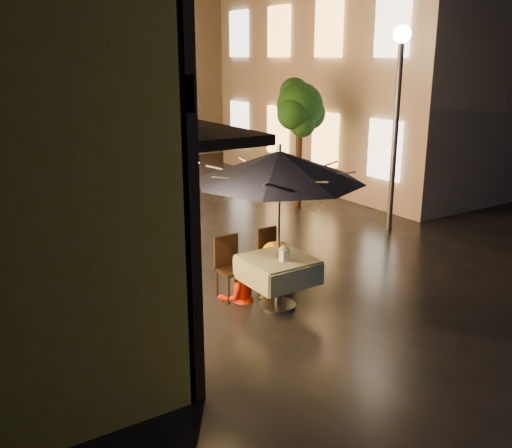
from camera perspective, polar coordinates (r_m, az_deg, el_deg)
ground at (r=9.44m, az=9.00°, el=-6.43°), size 90.00×90.00×0.00m
east_building_near at (r=18.60m, az=13.62°, el=15.34°), size 7.30×9.30×6.80m
east_building_far at (r=27.84m, az=-4.35°, el=16.49°), size 7.30×10.30×7.30m
street_tree at (r=13.77m, az=4.42°, el=11.36°), size 1.43×1.20×3.15m
streetlamp_near at (r=12.26m, az=14.02°, el=12.63°), size 0.36×0.36×4.23m
streetlamp_far at (r=22.27m, az=-9.67°, el=14.41°), size 0.36×0.36×4.23m
cafe_table at (r=8.49m, az=2.21°, el=-4.61°), size 0.99×0.99×0.78m
patio_umbrella at (r=8.06m, az=2.33°, el=5.79°), size 2.46×2.46×2.46m
cafe_chair_left at (r=8.89m, az=-2.65°, el=-3.98°), size 0.42×0.42×0.97m
cafe_chair_right at (r=9.29m, az=1.62°, el=-3.04°), size 0.42×0.42×0.97m
table_lantern at (r=8.26m, az=2.84°, el=-2.79°), size 0.16×0.16×0.25m
person_orange at (r=8.71m, az=-1.82°, el=-3.41°), size 0.72×0.59×1.36m
person_yellow at (r=8.99m, az=2.12°, el=-1.90°), size 1.14×0.80×1.61m
bicycle_0 at (r=10.96m, az=-11.80°, el=-0.72°), size 1.87×1.19×0.93m
bicycle_1 at (r=12.33m, az=-16.23°, el=0.99°), size 1.65×0.60×0.97m
bicycle_2 at (r=12.43m, az=-16.66°, el=0.85°), size 1.77×1.00×0.88m
bicycle_3 at (r=13.17m, az=-16.74°, el=1.76°), size 1.52×0.49×0.90m
bicycle_4 at (r=14.75m, az=-18.30°, el=3.03°), size 1.62×0.65×0.84m
bicycle_5 at (r=16.03m, az=-19.79°, el=4.34°), size 1.85×1.04×1.07m
bicycle_6 at (r=16.28m, az=-21.06°, el=4.13°), size 1.77×0.63×0.93m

